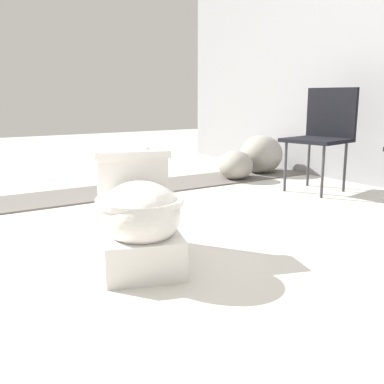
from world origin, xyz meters
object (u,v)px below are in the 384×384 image
Objects in this scene: toilet at (138,216)px; boulder_near at (235,165)px; boulder_far at (261,154)px; folding_chair_left at (324,128)px.

toilet reaches higher than boulder_near.
toilet reaches higher than boulder_far.
folding_chair_left is 0.90m from boulder_near.
folding_chair_left is 2.07× the size of boulder_near.
folding_chair_left reaches higher than toilet.
toilet is at bearing -53.93° from boulder_far.
boulder_far is (-1.57, 2.16, -0.03)m from toilet.
folding_chair_left is 1.72× the size of boulder_far.
boulder_far reaches higher than boulder_near.
boulder_far is (-0.13, 0.44, 0.06)m from boulder_near.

